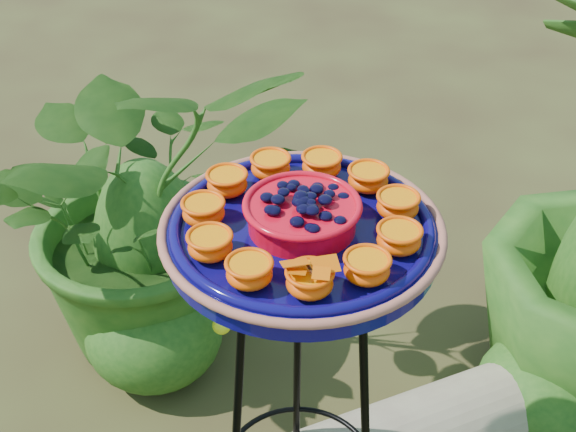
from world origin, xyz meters
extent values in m
torus|color=black|center=(-0.05, 0.08, 0.82)|extent=(0.26, 0.26, 0.01)
cylinder|color=black|center=(-0.06, 0.22, 0.41)|extent=(0.02, 0.08, 0.82)
cylinder|color=#0A0751|center=(-0.05, 0.08, 0.85)|extent=(0.46, 0.46, 0.04)
torus|color=#AD614E|center=(-0.05, 0.08, 0.86)|extent=(0.44, 0.44, 0.01)
torus|color=#0A0751|center=(-0.05, 0.08, 0.87)|extent=(0.40, 0.40, 0.02)
cylinder|color=red|center=(-0.05, 0.08, 0.88)|extent=(0.18, 0.18, 0.04)
torus|color=red|center=(-0.05, 0.08, 0.90)|extent=(0.18, 0.18, 0.01)
ellipsoid|color=black|center=(-0.05, 0.08, 0.91)|extent=(0.14, 0.14, 0.03)
ellipsoid|color=#FD5D02|center=(0.09, 0.12, 0.88)|extent=(0.06, 0.06, 0.03)
cylinder|color=#FF9405|center=(0.09, 0.12, 0.90)|extent=(0.06, 0.06, 0.01)
ellipsoid|color=#FD5D02|center=(0.05, 0.20, 0.88)|extent=(0.06, 0.06, 0.03)
cylinder|color=#FF9405|center=(0.05, 0.20, 0.90)|extent=(0.06, 0.06, 0.01)
ellipsoid|color=#FD5D02|center=(-0.03, 0.23, 0.88)|extent=(0.06, 0.06, 0.03)
cylinder|color=#FF9405|center=(-0.03, 0.23, 0.90)|extent=(0.06, 0.06, 0.01)
ellipsoid|color=#FD5D02|center=(-0.11, 0.22, 0.88)|extent=(0.06, 0.06, 0.03)
cylinder|color=#FF9405|center=(-0.11, 0.22, 0.90)|extent=(0.06, 0.06, 0.01)
ellipsoid|color=#FD5D02|center=(-0.18, 0.16, 0.88)|extent=(0.06, 0.06, 0.03)
cylinder|color=#FF9405|center=(-0.18, 0.16, 0.90)|extent=(0.06, 0.06, 0.01)
ellipsoid|color=#FD5D02|center=(-0.20, 0.08, 0.88)|extent=(0.06, 0.06, 0.03)
cylinder|color=#FF9405|center=(-0.20, 0.08, 0.90)|extent=(0.06, 0.06, 0.01)
ellipsoid|color=#FD5D02|center=(-0.18, 0.00, 0.88)|extent=(0.06, 0.06, 0.03)
cylinder|color=#FF9405|center=(-0.18, 0.00, 0.90)|extent=(0.06, 0.06, 0.01)
ellipsoid|color=#FD5D02|center=(-0.11, -0.05, 0.88)|extent=(0.06, 0.06, 0.03)
cylinder|color=#FF9405|center=(-0.11, -0.05, 0.90)|extent=(0.06, 0.06, 0.01)
ellipsoid|color=#FD5D02|center=(-0.03, -0.07, 0.88)|extent=(0.06, 0.06, 0.03)
cylinder|color=#FF9405|center=(-0.03, -0.07, 0.90)|extent=(0.06, 0.06, 0.01)
ellipsoid|color=#FD5D02|center=(0.05, -0.03, 0.88)|extent=(0.06, 0.06, 0.03)
cylinder|color=#FF9405|center=(0.05, -0.03, 0.90)|extent=(0.06, 0.06, 0.01)
ellipsoid|color=#FD5D02|center=(0.09, 0.04, 0.88)|extent=(0.06, 0.06, 0.03)
cylinder|color=#FF9405|center=(0.09, 0.04, 0.90)|extent=(0.06, 0.06, 0.01)
cylinder|color=black|center=(-0.03, -0.07, 0.91)|extent=(0.02, 0.03, 0.00)
cube|color=orange|center=(-0.05, -0.06, 0.91)|extent=(0.04, 0.04, 0.01)
cube|color=orange|center=(-0.01, -0.06, 0.91)|extent=(0.04, 0.04, 0.01)
imported|color=#1C4A13|center=(-0.49, 0.73, 0.44)|extent=(1.01, 0.96, 0.88)
camera|label=1|loc=(0.01, -0.89, 1.58)|focal=50.00mm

